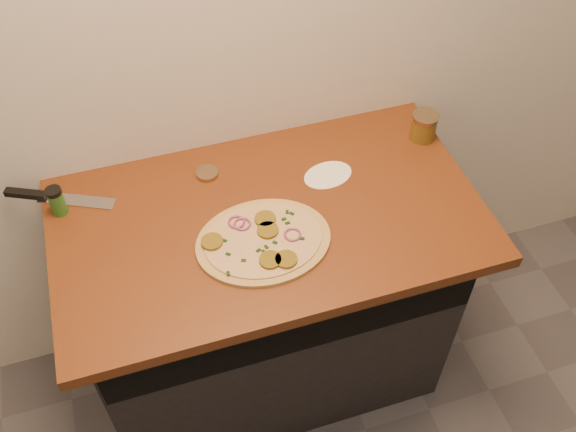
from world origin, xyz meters
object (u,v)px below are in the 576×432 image
object	(u,v)px
pizza	(263,241)
chefs_knife	(50,197)
salsa_jar	(424,126)
spice_shaker	(57,201)

from	to	relation	value
pizza	chefs_knife	size ratio (longest dim) A/B	1.18
pizza	salsa_jar	xyz separation A→B (m)	(0.59, 0.26, 0.04)
spice_shaker	chefs_knife	bearing A→B (deg)	112.55
pizza	spice_shaker	bearing A→B (deg)	151.38
chefs_knife	spice_shaker	size ratio (longest dim) A/B	3.43
salsa_jar	pizza	bearing A→B (deg)	-156.32
salsa_jar	spice_shaker	xyz separation A→B (m)	(-1.10, 0.02, -0.00)
chefs_knife	spice_shaker	bearing A→B (deg)	-67.45
pizza	chefs_knife	xyz separation A→B (m)	(-0.54, 0.34, -0.00)
salsa_jar	spice_shaker	world-z (taller)	same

